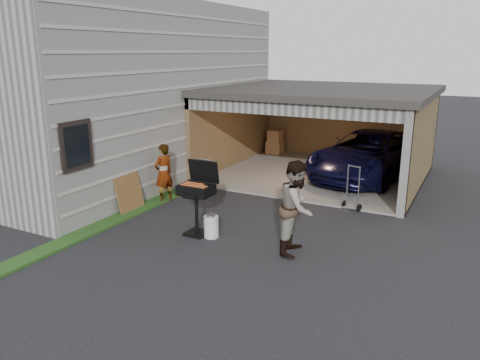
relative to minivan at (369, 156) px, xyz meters
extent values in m
plane|color=black|center=(-2.30, -6.90, -0.73)|extent=(80.00, 80.00, 0.00)
cube|color=#474744|center=(-8.30, -2.90, 2.02)|extent=(7.00, 11.00, 5.50)
cube|color=#193814|center=(-4.55, -7.90, -0.70)|extent=(0.50, 8.00, 0.06)
cube|color=#605E59|center=(-1.55, -0.40, -0.70)|extent=(6.50, 6.00, 0.06)
cube|color=brown|center=(-1.55, 2.53, 0.62)|extent=(6.50, 0.15, 2.70)
cube|color=brown|center=(1.63, -0.40, 0.62)|extent=(0.15, 6.00, 2.70)
cube|color=brown|center=(-4.72, -0.40, 0.62)|extent=(0.15, 6.00, 2.70)
cube|color=#2D2B28|center=(-1.55, -0.40, 2.07)|extent=(6.80, 6.30, 0.20)
cube|color=#474744|center=(-1.55, -3.32, 1.79)|extent=(6.50, 0.16, 0.36)
cube|color=silver|center=(-1.55, -2.10, 1.89)|extent=(6.00, 2.40, 0.06)
cube|color=#474744|center=(1.60, -3.35, 0.62)|extent=(0.20, 0.18, 2.70)
cube|color=brown|center=(-4.10, 1.80, -0.42)|extent=(0.60, 0.50, 0.50)
cube|color=brown|center=(-4.10, 1.80, 0.05)|extent=(0.50, 0.45, 0.45)
cube|color=brown|center=(0.90, 1.70, -0.37)|extent=(0.55, 0.50, 0.60)
cube|color=brown|center=(1.08, 2.30, 0.47)|extent=(0.24, 0.43, 2.20)
imported|color=black|center=(0.00, 0.00, 0.00)|extent=(3.36, 5.64, 1.47)
imported|color=#A3BBCD|center=(-4.40, -5.08, 0.07)|extent=(0.52, 0.67, 1.62)
imported|color=#44281A|center=(0.04, -6.55, 0.24)|extent=(0.83, 1.01, 1.94)
cube|color=black|center=(-2.29, -6.70, -0.71)|extent=(0.48, 0.48, 0.06)
cylinder|color=black|center=(-2.29, -6.70, -0.22)|extent=(0.08, 0.08, 0.95)
cube|color=black|center=(-2.29, -6.70, 0.32)|extent=(0.75, 0.52, 0.23)
cube|color=#59595B|center=(-2.29, -6.70, 0.42)|extent=(0.68, 0.45, 0.02)
cube|color=black|center=(-2.29, -6.37, 0.67)|extent=(0.75, 0.14, 0.52)
cylinder|color=white|center=(-1.92, -6.69, -0.49)|extent=(0.39, 0.39, 0.49)
cube|color=brown|center=(-4.70, -6.16, -0.24)|extent=(0.25, 0.89, 0.99)
cube|color=slate|center=(0.33, -3.50, -0.71)|extent=(0.44, 0.34, 0.04)
cylinder|color=black|center=(0.16, -3.31, -0.63)|extent=(0.10, 0.20, 0.20)
cylinder|color=black|center=(0.58, -3.43, -0.63)|extent=(0.10, 0.20, 0.20)
cylinder|color=slate|center=(0.21, -3.33, -0.12)|extent=(0.03, 0.03, 1.17)
cylinder|color=slate|center=(0.53, -3.42, -0.12)|extent=(0.03, 0.03, 1.17)
cylinder|color=slate|center=(0.37, -3.37, 0.44)|extent=(0.33, 0.12, 0.03)
camera|label=1|loc=(3.19, -15.02, 3.29)|focal=35.00mm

